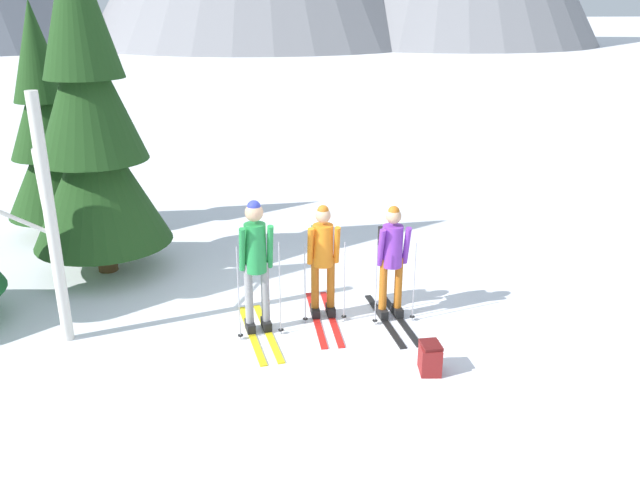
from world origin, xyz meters
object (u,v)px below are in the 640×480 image
at_px(pine_tree_near, 47,133).
at_px(pine_tree_mid, 91,125).
at_px(skier_in_green, 256,261).
at_px(backpack_on_snow_front, 430,358).
at_px(skier_in_purple, 392,256).
at_px(birch_tree_tall, 50,222).
at_px(skier_in_orange, 323,256).

xyz_separation_m(pine_tree_near, pine_tree_mid, (1.16, -2.02, 0.46)).
bearing_deg(skier_in_green, pine_tree_mid, 132.80).
relative_size(skier_in_green, backpack_on_snow_front, 4.81).
xyz_separation_m(skier_in_purple, pine_tree_mid, (-4.15, 2.35, 1.49)).
height_order(skier_in_purple, pine_tree_mid, pine_tree_mid).
bearing_deg(pine_tree_near, pine_tree_mid, -60.24).
xyz_separation_m(skier_in_purple, backpack_on_snow_front, (0.10, -1.48, -0.72)).
relative_size(skier_in_purple, pine_tree_near, 0.39).
relative_size(skier_in_green, pine_tree_mid, 0.35).
relative_size(pine_tree_near, backpack_on_snow_front, 11.12).
distance_m(skier_in_purple, backpack_on_snow_front, 1.65).
relative_size(skier_in_green, pine_tree_near, 0.43).
height_order(birch_tree_tall, backpack_on_snow_front, birch_tree_tall).
xyz_separation_m(skier_in_orange, skier_in_purple, (0.92, -0.18, 0.00)).
xyz_separation_m(skier_in_purple, birch_tree_tall, (-4.35, 0.04, 0.72)).
height_order(pine_tree_near, birch_tree_tall, pine_tree_near).
xyz_separation_m(pine_tree_near, backpack_on_snow_front, (5.41, -5.85, -1.75)).
distance_m(skier_in_green, skier_in_orange, 0.99).
distance_m(skier_in_orange, skier_in_purple, 0.94).
bearing_deg(pine_tree_near, skier_in_purple, -39.46).
relative_size(skier_in_purple, backpack_on_snow_front, 4.29).
bearing_deg(skier_in_orange, pine_tree_mid, 146.11).
xyz_separation_m(skier_in_green, skier_in_orange, (0.93, 0.32, -0.11)).
height_order(skier_in_green, birch_tree_tall, birch_tree_tall).
xyz_separation_m(skier_in_green, pine_tree_near, (-3.46, 4.51, 0.91)).
relative_size(skier_in_purple, birch_tree_tall, 0.51).
distance_m(skier_in_green, backpack_on_snow_front, 2.51).
distance_m(skier_in_orange, pine_tree_mid, 4.17).
bearing_deg(pine_tree_near, skier_in_orange, -43.70).
bearing_deg(backpack_on_snow_front, skier_in_orange, 121.67).
bearing_deg(backpack_on_snow_front, pine_tree_mid, 138.01).
bearing_deg(birch_tree_tall, pine_tree_near, 102.54).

